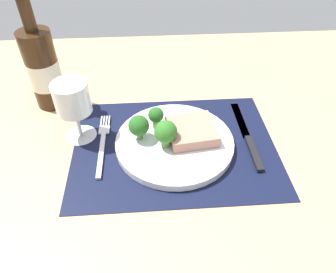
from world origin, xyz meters
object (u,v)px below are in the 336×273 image
at_px(knife, 248,139).
at_px(wine_bottle, 43,69).
at_px(plate, 174,142).
at_px(wine_glass, 73,101).
at_px(steak, 192,131).
at_px(fork, 103,143).

xyz_separation_m(knife, wine_bottle, (-0.45, 0.17, 0.09)).
distance_m(plate, wine_glass, 0.23).
bearing_deg(wine_glass, steak, -8.77).
bearing_deg(steak, wine_bottle, 152.98).
distance_m(steak, knife, 0.13).
bearing_deg(fork, plate, -6.10).
xyz_separation_m(steak, wine_bottle, (-0.33, 0.17, 0.07)).
xyz_separation_m(fork, knife, (0.32, -0.01, 0.00)).
distance_m(plate, steak, 0.04).
bearing_deg(knife, plate, -177.28).
xyz_separation_m(plate, wine_glass, (-0.21, 0.05, 0.08)).
height_order(plate, wine_bottle, wine_bottle).
height_order(steak, knife, steak).
bearing_deg(steak, wine_glass, 171.23).
distance_m(fork, wine_bottle, 0.23).
distance_m(plate, wine_bottle, 0.35).
height_order(steak, fork, steak).
xyz_separation_m(knife, wine_glass, (-0.37, 0.04, 0.09)).
bearing_deg(wine_bottle, plate, -31.52).
bearing_deg(knife, wine_bottle, 159.94).
bearing_deg(plate, wine_bottle, 148.48).
distance_m(fork, knife, 0.32).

